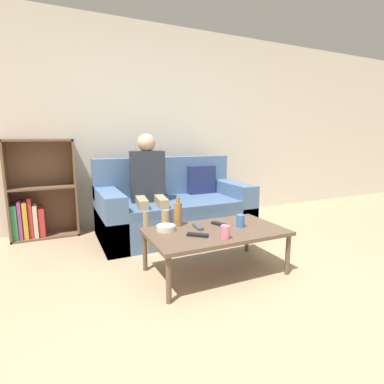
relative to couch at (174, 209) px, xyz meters
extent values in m
plane|color=tan|center=(-0.07, -1.86, -0.30)|extent=(22.00, 22.00, 0.00)
cube|color=beige|center=(-0.07, 0.70, 1.00)|extent=(12.00, 0.06, 2.60)
cube|color=#4C6B93|center=(-0.01, -0.05, -0.13)|extent=(1.75, 0.91, 0.33)
cube|color=#466288|center=(-0.01, -0.14, 0.09)|extent=(1.31, 0.73, 0.10)
cube|color=#4C6B93|center=(-0.01, 0.32, 0.37)|extent=(1.75, 0.18, 0.48)
cube|color=#4C6B93|center=(-0.77, -0.05, 0.00)|extent=(0.22, 0.91, 0.59)
cube|color=#4C6B93|center=(0.76, -0.05, 0.00)|extent=(0.22, 0.91, 0.59)
cube|color=navy|center=(0.45, 0.17, 0.32)|extent=(0.36, 0.12, 0.36)
cube|color=brown|center=(-1.76, 0.52, 0.27)|extent=(0.02, 0.28, 1.13)
cube|color=brown|center=(-1.07, 0.52, 0.27)|extent=(0.02, 0.28, 1.13)
cube|color=brown|center=(-1.42, 0.65, 0.27)|extent=(0.72, 0.02, 1.13)
cube|color=brown|center=(-1.42, 0.52, -0.29)|extent=(0.72, 0.28, 0.02)
cube|color=brown|center=(-1.42, 0.52, 0.29)|extent=(0.67, 0.28, 0.02)
cube|color=brown|center=(-1.42, 0.52, 0.83)|extent=(0.72, 0.28, 0.02)
cube|color=#2D7A4C|center=(-1.72, 0.51, -0.08)|extent=(0.06, 0.21, 0.39)
cube|color=#993D84|center=(-1.66, 0.52, -0.06)|extent=(0.04, 0.23, 0.43)
cube|color=gold|center=(-1.61, 0.51, -0.07)|extent=(0.05, 0.22, 0.42)
cube|color=red|center=(-1.56, 0.51, -0.05)|extent=(0.04, 0.17, 0.46)
cube|color=beige|center=(-1.51, 0.52, -0.09)|extent=(0.04, 0.23, 0.37)
cube|color=red|center=(-1.45, 0.51, -0.11)|extent=(0.06, 0.20, 0.33)
cylinder|color=brown|center=(-0.62, -1.45, -0.12)|extent=(0.04, 0.04, 0.35)
cylinder|color=brown|center=(0.45, -1.45, -0.12)|extent=(0.04, 0.04, 0.35)
cylinder|color=brown|center=(-0.62, -0.86, -0.12)|extent=(0.04, 0.04, 0.35)
cylinder|color=brown|center=(0.45, -0.86, -0.12)|extent=(0.04, 0.04, 0.35)
cube|color=brown|center=(-0.08, -1.15, 0.07)|extent=(1.15, 0.67, 0.03)
cylinder|color=#9E8966|center=(-0.50, -0.47, -0.08)|extent=(0.10, 0.10, 0.43)
cylinder|color=#9E8966|center=(-0.29, -0.50, -0.08)|extent=(0.10, 0.10, 0.43)
cube|color=#9E8966|center=(-0.46, -0.23, 0.18)|extent=(0.16, 0.42, 0.09)
cube|color=#9E8966|center=(-0.26, -0.26, 0.18)|extent=(0.16, 0.42, 0.09)
cube|color=#282D38|center=(-0.33, -0.01, 0.42)|extent=(0.40, 0.25, 0.57)
sphere|color=#D1A889|center=(-0.33, -0.01, 0.80)|extent=(0.20, 0.20, 0.20)
cylinder|color=pink|center=(-0.13, -1.38, 0.14)|extent=(0.07, 0.07, 0.11)
cylinder|color=#3D70B2|center=(0.16, -1.17, 0.14)|extent=(0.07, 0.07, 0.11)
cube|color=black|center=(0.02, -1.05, 0.10)|extent=(0.10, 0.18, 0.02)
cube|color=#47474C|center=(-0.19, -1.04, 0.10)|extent=(0.07, 0.17, 0.02)
cube|color=black|center=(-0.29, -1.24, 0.10)|extent=(0.16, 0.15, 0.02)
cylinder|color=beige|center=(-0.47, -0.99, 0.11)|extent=(0.16, 0.16, 0.05)
cylinder|color=olive|center=(-0.32, -0.90, 0.19)|extent=(0.07, 0.07, 0.21)
cylinder|color=olive|center=(-0.32, -0.90, 0.32)|extent=(0.03, 0.03, 0.05)
camera|label=1|loc=(-1.29, -3.27, 0.85)|focal=28.00mm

